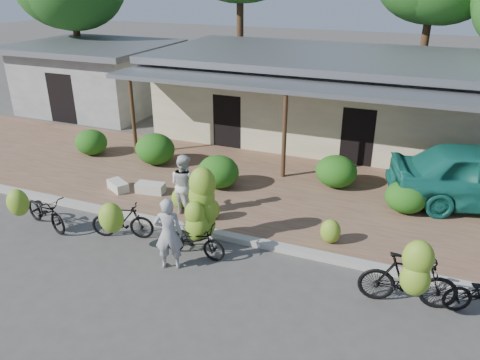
# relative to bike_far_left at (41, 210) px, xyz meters

# --- Properties ---
(ground) EXTENTS (100.00, 100.00, 0.00)m
(ground) POSITION_rel_bike_far_left_xyz_m (4.90, -0.69, -0.54)
(ground) COLOR #494643
(ground) RESTS_ON ground
(sidewalk) EXTENTS (60.00, 6.00, 0.12)m
(sidewalk) POSITION_rel_bike_far_left_xyz_m (4.90, 4.31, -0.48)
(sidewalk) COLOR #90684D
(sidewalk) RESTS_ON ground
(curb) EXTENTS (60.00, 0.25, 0.15)m
(curb) POSITION_rel_bike_far_left_xyz_m (4.90, 1.31, -0.47)
(curb) COLOR #A8A399
(curb) RESTS_ON ground
(shop_main) EXTENTS (13.00, 8.50, 3.35)m
(shop_main) POSITION_rel_bike_far_left_xyz_m (4.90, 10.24, 1.18)
(shop_main) COLOR beige
(shop_main) RESTS_ON ground
(shop_grey) EXTENTS (7.00, 6.00, 3.15)m
(shop_grey) POSITION_rel_bike_far_left_xyz_m (-6.10, 10.30, 1.07)
(shop_grey) COLOR #A5A5A0
(shop_grey) RESTS_ON ground
(hedge_0) EXTENTS (1.18, 1.06, 0.92)m
(hedge_0) POSITION_rel_bike_far_left_xyz_m (-2.16, 4.76, 0.03)
(hedge_0) COLOR #245112
(hedge_0) RESTS_ON sidewalk
(hedge_1) EXTENTS (1.37, 1.24, 1.07)m
(hedge_1) POSITION_rel_bike_far_left_xyz_m (0.48, 4.83, 0.11)
(hedge_1) COLOR #245112
(hedge_1) RESTS_ON sidewalk
(hedge_2) EXTENTS (1.28, 1.16, 1.00)m
(hedge_2) POSITION_rel_bike_far_left_xyz_m (3.29, 3.90, 0.08)
(hedge_2) COLOR #245112
(hedge_2) RESTS_ON sidewalk
(hedge_3) EXTENTS (1.27, 1.14, 0.99)m
(hedge_3) POSITION_rel_bike_far_left_xyz_m (6.63, 5.28, 0.07)
(hedge_3) COLOR #245112
(hedge_3) RESTS_ON sidewalk
(hedge_4) EXTENTS (1.14, 1.02, 0.89)m
(hedge_4) POSITION_rel_bike_far_left_xyz_m (8.74, 4.32, 0.02)
(hedge_4) COLOR #245112
(hedge_4) RESTS_ON sidewalk
(bike_far_left) EXTENTS (1.86, 1.42, 1.33)m
(bike_far_left) POSITION_rel_bike_far_left_xyz_m (0.00, 0.00, 0.00)
(bike_far_left) COLOR black
(bike_far_left) RESTS_ON ground
(bike_left) EXTENTS (1.67, 1.33, 1.30)m
(bike_left) POSITION_rel_bike_far_left_xyz_m (2.26, 0.24, 0.05)
(bike_left) COLOR black
(bike_left) RESTS_ON ground
(bike_center) EXTENTS (1.63, 1.13, 2.07)m
(bike_center) POSITION_rel_bike_far_left_xyz_m (4.26, 0.64, 0.30)
(bike_center) COLOR black
(bike_center) RESTS_ON ground
(bike_right) EXTENTS (1.99, 1.29, 1.84)m
(bike_right) POSITION_rel_bike_far_left_xyz_m (9.08, 0.20, 0.20)
(bike_right) COLOR black
(bike_right) RESTS_ON ground
(loose_banana_a) EXTENTS (0.46, 0.39, 0.58)m
(loose_banana_a) POSITION_rel_bike_far_left_xyz_m (2.86, 2.20, -0.14)
(loose_banana_a) COLOR #74AC2B
(loose_banana_a) RESTS_ON sidewalk
(loose_banana_b) EXTENTS (0.47, 0.40, 0.59)m
(loose_banana_b) POSITION_rel_bike_far_left_xyz_m (3.97, 1.94, -0.13)
(loose_banana_b) COLOR #74AC2B
(loose_banana_b) RESTS_ON sidewalk
(loose_banana_c) EXTENTS (0.50, 0.42, 0.62)m
(loose_banana_c) POSITION_rel_bike_far_left_xyz_m (7.18, 1.93, -0.11)
(loose_banana_c) COLOR #74AC2B
(loose_banana_c) RESTS_ON sidewalk
(sack_near) EXTENTS (0.90, 0.51, 0.30)m
(sack_near) POSITION_rel_bike_far_left_xyz_m (1.56, 2.75, -0.27)
(sack_near) COLOR beige
(sack_near) RESTS_ON sidewalk
(sack_far) EXTENTS (0.84, 0.70, 0.28)m
(sack_far) POSITION_rel_bike_far_left_xyz_m (0.55, 2.53, -0.28)
(sack_far) COLOR beige
(sack_far) RESTS_ON sidewalk
(vendor) EXTENTS (0.75, 0.62, 1.75)m
(vendor) POSITION_rel_bike_far_left_xyz_m (3.98, -0.29, 0.33)
(vendor) COLOR #9A9A9A
(vendor) RESTS_ON ground
(bystander) EXTENTS (0.99, 0.88, 1.70)m
(bystander) POSITION_rel_bike_far_left_xyz_m (3.14, 2.00, 0.42)
(bystander) COLOR silver
(bystander) RESTS_ON sidewalk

